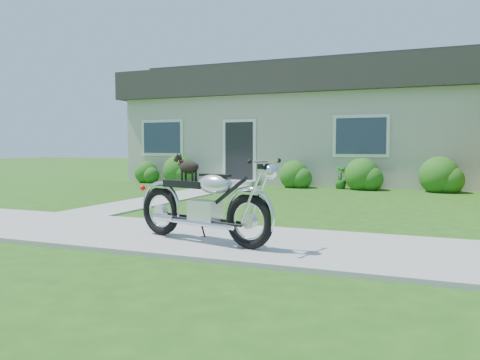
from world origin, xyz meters
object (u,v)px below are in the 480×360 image
at_px(motorcycle_with_dog, 204,203).
at_px(house, 305,124).
at_px(potted_plant_right, 341,178).
at_px(potted_plant_left, 172,173).

bearing_deg(motorcycle_with_dog, house, 112.84).
bearing_deg(potted_plant_right, house, 119.93).
xyz_separation_m(house, motorcycle_with_dog, (1.77, -12.33, -1.62)).
bearing_deg(house, potted_plant_right, -60.07).
relative_size(house, potted_plant_left, 16.95).
bearing_deg(motorcycle_with_dog, potted_plant_right, 103.30).
relative_size(potted_plant_left, motorcycle_with_dog, 0.34).
relative_size(house, potted_plant_right, 18.41).
distance_m(potted_plant_left, potted_plant_right, 5.85).
xyz_separation_m(house, potted_plant_right, (1.98, -3.44, -1.82)).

